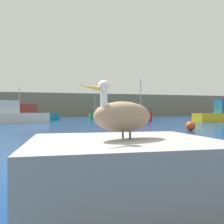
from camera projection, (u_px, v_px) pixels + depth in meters
The scene contains 10 objects.
ground_plane at pixel (63, 185), 3.57m from camera, with size 260.00×260.00×0.00m, color navy.
hillside_backdrop at pixel (62, 105), 77.51m from camera, with size 140.00×11.39×7.47m, color #7F755B.
pier_dock at pixel (124, 167), 3.12m from camera, with size 2.51×2.11×0.77m, color gray.
pelican at pixel (123, 116), 3.11m from camera, with size 1.21×0.82×0.78m.
fishing_boat_white at pixel (13, 115), 25.71m from camera, with size 7.62×4.63×4.80m.
fishing_boat_red at pixel (125, 114), 31.56m from camera, with size 7.61×4.93×5.72m.
fishing_boat_teal at pixel (31, 114), 36.10m from camera, with size 8.25×5.20×5.34m.
fishing_boat_yellow at pixel (219, 114), 29.14m from camera, with size 6.90×2.89×5.30m.
fishing_boat_green at pixel (103, 115), 41.18m from camera, with size 5.21×2.23×4.24m.
mooring_buoy at pixel (191, 126), 14.39m from camera, with size 0.60×0.60×0.60m, color #E54C19.
Camera 1 is at (-0.01, -3.65, 1.13)m, focal length 36.45 mm.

